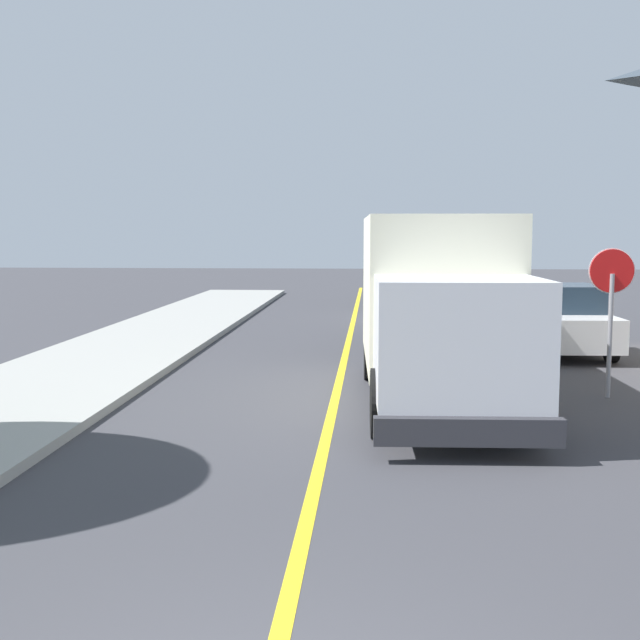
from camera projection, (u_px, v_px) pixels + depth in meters
name	position (u px, v px, depth m)	size (l,w,h in m)	color
centre_line_yellow	(336.00, 396.00, 14.30)	(0.16, 56.00, 0.01)	gold
box_truck	(437.00, 300.00, 13.76)	(2.63, 7.25, 3.20)	#F2EDCC
parked_car_near	(426.00, 316.00, 20.39)	(1.86, 4.43, 1.67)	black
parked_car_mid	(407.00, 295.00, 27.06)	(1.96, 4.46, 1.67)	silver
parked_car_far	(406.00, 283.00, 33.67)	(1.82, 4.41, 1.67)	#4C564C
parked_van_across	(561.00, 321.00, 19.36)	(1.94, 4.45, 1.67)	silver
stop_sign	(611.00, 293.00, 14.04)	(0.80, 0.10, 2.65)	gray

